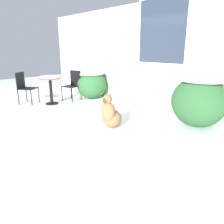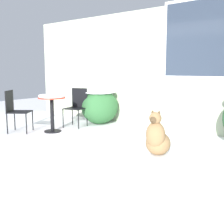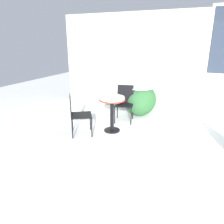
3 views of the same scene
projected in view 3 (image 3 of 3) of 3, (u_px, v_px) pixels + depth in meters
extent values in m
plane|color=white|center=(172.00, 150.00, 4.28)|extent=(16.00, 16.00, 0.00)
cube|color=#B2BC9E|center=(194.00, 66.00, 5.70)|extent=(8.00, 0.06, 2.77)
ellipsoid|color=#2D6033|center=(140.00, 100.00, 6.08)|extent=(0.85, 1.02, 0.87)
ellipsoid|color=white|center=(141.00, 87.00, 5.95)|extent=(0.73, 0.86, 0.12)
cylinder|color=black|center=(112.00, 130.00, 5.15)|extent=(0.37, 0.37, 0.03)
cylinder|color=black|center=(112.00, 115.00, 5.03)|extent=(0.08, 0.08, 0.72)
cylinder|color=red|center=(112.00, 100.00, 4.91)|extent=(0.59, 0.59, 0.03)
cylinder|color=white|center=(112.00, 98.00, 4.89)|extent=(0.56, 0.56, 0.05)
cube|color=black|center=(124.00, 105.00, 5.59)|extent=(0.56, 0.56, 0.02)
cube|color=black|center=(125.00, 94.00, 5.72)|extent=(0.41, 0.12, 0.46)
cylinder|color=black|center=(115.00, 115.00, 5.51)|extent=(0.02, 0.02, 0.44)
cylinder|color=black|center=(131.00, 116.00, 5.44)|extent=(0.02, 0.02, 0.44)
cylinder|color=black|center=(117.00, 110.00, 5.90)|extent=(0.02, 0.02, 0.44)
cylinder|color=black|center=(133.00, 111.00, 5.82)|extent=(0.02, 0.02, 0.44)
cube|color=black|center=(81.00, 115.00, 4.84)|extent=(0.63, 0.63, 0.02)
cube|color=black|center=(71.00, 105.00, 4.73)|extent=(0.26, 0.35, 0.46)
cylinder|color=black|center=(92.00, 128.00, 4.76)|extent=(0.02, 0.02, 0.44)
cylinder|color=black|center=(90.00, 121.00, 5.15)|extent=(0.02, 0.02, 0.44)
cylinder|color=black|center=(72.00, 129.00, 4.69)|extent=(0.02, 0.02, 0.44)
cylinder|color=black|center=(72.00, 122.00, 5.08)|extent=(0.02, 0.02, 0.44)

